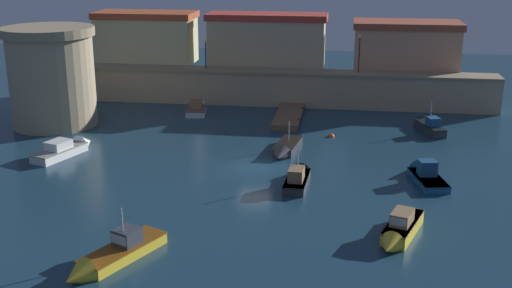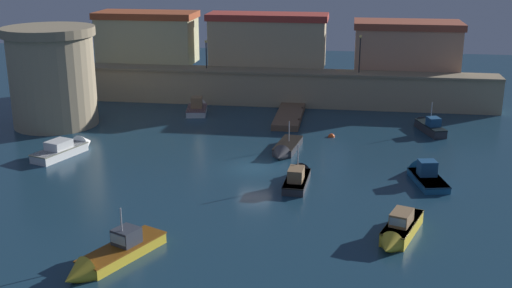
{
  "view_description": "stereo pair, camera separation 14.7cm",
  "coord_description": "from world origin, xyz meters",
  "px_view_note": "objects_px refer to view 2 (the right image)",
  "views": [
    {
      "loc": [
        6.67,
        -45.24,
        16.22
      ],
      "look_at": [
        0.0,
        0.78,
        1.69
      ],
      "focal_mm": 44.9,
      "sensor_mm": 36.0,
      "label": 1
    },
    {
      "loc": [
        6.82,
        -45.22,
        16.22
      ],
      "look_at": [
        0.0,
        0.78,
        1.69
      ],
      "focal_mm": 44.9,
      "sensor_mm": 36.0,
      "label": 2
    }
  ],
  "objects_px": {
    "moored_boat_7": "(285,149)",
    "moored_boat_3": "(428,125)",
    "moored_boat_1": "(197,107)",
    "mooring_buoy_0": "(331,137)",
    "fortress_tower": "(52,76)",
    "quay_lamp_0": "(206,49)",
    "moored_boat_6": "(109,256)",
    "moored_boat_5": "(68,148)",
    "moored_boat_2": "(298,176)",
    "moored_boat_0": "(399,230)",
    "quay_lamp_1": "(360,48)",
    "moored_boat_4": "(424,173)"
  },
  "relations": [
    {
      "from": "moored_boat_7",
      "to": "moored_boat_3",
      "type": "bearing_deg",
      "value": 132.35
    },
    {
      "from": "moored_boat_1",
      "to": "mooring_buoy_0",
      "type": "height_order",
      "value": "moored_boat_1"
    },
    {
      "from": "fortress_tower",
      "to": "quay_lamp_0",
      "type": "distance_m",
      "value": 16.33
    },
    {
      "from": "quay_lamp_0",
      "to": "moored_boat_6",
      "type": "relative_size",
      "value": 0.45
    },
    {
      "from": "quay_lamp_0",
      "to": "moored_boat_5",
      "type": "xyz_separation_m",
      "value": [
        -7.28,
        -19.18,
        -5.21
      ]
    },
    {
      "from": "moored_boat_2",
      "to": "moored_boat_5",
      "type": "bearing_deg",
      "value": 81.7
    },
    {
      "from": "moored_boat_2",
      "to": "moored_boat_6",
      "type": "bearing_deg",
      "value": 149.99
    },
    {
      "from": "moored_boat_3",
      "to": "moored_boat_7",
      "type": "xyz_separation_m",
      "value": [
        -12.16,
        -8.4,
        -0.17
      ]
    },
    {
      "from": "quay_lamp_0",
      "to": "moored_boat_2",
      "type": "xyz_separation_m",
      "value": [
        11.75,
        -22.96,
        -5.25
      ]
    },
    {
      "from": "moored_boat_3",
      "to": "moored_boat_5",
      "type": "height_order",
      "value": "moored_boat_3"
    },
    {
      "from": "fortress_tower",
      "to": "moored_boat_5",
      "type": "distance_m",
      "value": 10.33
    },
    {
      "from": "moored_boat_5",
      "to": "moored_boat_6",
      "type": "height_order",
      "value": "moored_boat_6"
    },
    {
      "from": "quay_lamp_0",
      "to": "moored_boat_6",
      "type": "height_order",
      "value": "quay_lamp_0"
    },
    {
      "from": "fortress_tower",
      "to": "moored_boat_2",
      "type": "height_order",
      "value": "fortress_tower"
    },
    {
      "from": "moored_boat_0",
      "to": "moored_boat_6",
      "type": "xyz_separation_m",
      "value": [
        -15.36,
        -5.31,
        -0.11
      ]
    },
    {
      "from": "quay_lamp_1",
      "to": "moored_boat_6",
      "type": "distance_m",
      "value": 39.33
    },
    {
      "from": "quay_lamp_0",
      "to": "moored_boat_0",
      "type": "relative_size",
      "value": 0.52
    },
    {
      "from": "quay_lamp_1",
      "to": "moored_boat_5",
      "type": "relative_size",
      "value": 0.61
    },
    {
      "from": "moored_boat_4",
      "to": "moored_boat_6",
      "type": "distance_m",
      "value": 23.78
    },
    {
      "from": "moored_boat_2",
      "to": "moored_boat_5",
      "type": "xyz_separation_m",
      "value": [
        -19.03,
        3.78,
        0.03
      ]
    },
    {
      "from": "moored_boat_2",
      "to": "moored_boat_7",
      "type": "xyz_separation_m",
      "value": [
        -1.6,
        6.5,
        -0.11
      ]
    },
    {
      "from": "moored_boat_6",
      "to": "moored_boat_3",
      "type": "bearing_deg",
      "value": 170.77
    },
    {
      "from": "quay_lamp_1",
      "to": "mooring_buoy_0",
      "type": "xyz_separation_m",
      "value": [
        -2.29,
        -11.25,
        -6.17
      ]
    },
    {
      "from": "moored_boat_2",
      "to": "moored_boat_7",
      "type": "bearing_deg",
      "value": 16.79
    },
    {
      "from": "quay_lamp_1",
      "to": "moored_boat_2",
      "type": "height_order",
      "value": "quay_lamp_1"
    },
    {
      "from": "moored_boat_4",
      "to": "moored_boat_1",
      "type": "bearing_deg",
      "value": 39.44
    },
    {
      "from": "mooring_buoy_0",
      "to": "fortress_tower",
      "type": "bearing_deg",
      "value": 179.43
    },
    {
      "from": "moored_boat_3",
      "to": "moored_boat_0",
      "type": "bearing_deg",
      "value": 151.96
    },
    {
      "from": "fortress_tower",
      "to": "moored_boat_4",
      "type": "xyz_separation_m",
      "value": [
        32.71,
        -9.86,
        -4.25
      ]
    },
    {
      "from": "moored_boat_7",
      "to": "moored_boat_5",
      "type": "bearing_deg",
      "value": -73.43
    },
    {
      "from": "moored_boat_3",
      "to": "moored_boat_4",
      "type": "bearing_deg",
      "value": 154.6
    },
    {
      "from": "quay_lamp_1",
      "to": "moored_boat_7",
      "type": "relative_size",
      "value": 0.67
    },
    {
      "from": "moored_boat_0",
      "to": "moored_boat_5",
      "type": "bearing_deg",
      "value": -96.4
    },
    {
      "from": "fortress_tower",
      "to": "moored_boat_6",
      "type": "bearing_deg",
      "value": -59.81
    },
    {
      "from": "quay_lamp_0",
      "to": "moored_boat_6",
      "type": "bearing_deg",
      "value": -85.5
    },
    {
      "from": "fortress_tower",
      "to": "moored_boat_6",
      "type": "height_order",
      "value": "fortress_tower"
    },
    {
      "from": "moored_boat_3",
      "to": "moored_boat_4",
      "type": "distance_m",
      "value": 12.91
    },
    {
      "from": "moored_boat_5",
      "to": "mooring_buoy_0",
      "type": "height_order",
      "value": "moored_boat_5"
    },
    {
      "from": "moored_boat_3",
      "to": "moored_boat_5",
      "type": "bearing_deg",
      "value": 92.46
    },
    {
      "from": "moored_boat_0",
      "to": "moored_boat_4",
      "type": "relative_size",
      "value": 1.02
    },
    {
      "from": "fortress_tower",
      "to": "moored_boat_1",
      "type": "distance_m",
      "value": 14.3
    },
    {
      "from": "fortress_tower",
      "to": "mooring_buoy_0",
      "type": "distance_m",
      "value": 26.16
    },
    {
      "from": "moored_boat_4",
      "to": "fortress_tower",
      "type": "bearing_deg",
      "value": 61.16
    },
    {
      "from": "moored_boat_4",
      "to": "moored_boat_7",
      "type": "bearing_deg",
      "value": 55.27
    },
    {
      "from": "quay_lamp_0",
      "to": "moored_boat_3",
      "type": "bearing_deg",
      "value": -19.86
    },
    {
      "from": "moored_boat_0",
      "to": "moored_boat_4",
      "type": "distance_m",
      "value": 10.74
    },
    {
      "from": "fortress_tower",
      "to": "moored_boat_2",
      "type": "distance_m",
      "value": 26.95
    },
    {
      "from": "moored_boat_4",
      "to": "moored_boat_6",
      "type": "relative_size",
      "value": 0.85
    },
    {
      "from": "moored_boat_3",
      "to": "moored_boat_6",
      "type": "height_order",
      "value": "moored_boat_6"
    },
    {
      "from": "moored_boat_2",
      "to": "moored_boat_3",
      "type": "xyz_separation_m",
      "value": [
        10.56,
        14.9,
        0.06
      ]
    }
  ]
}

